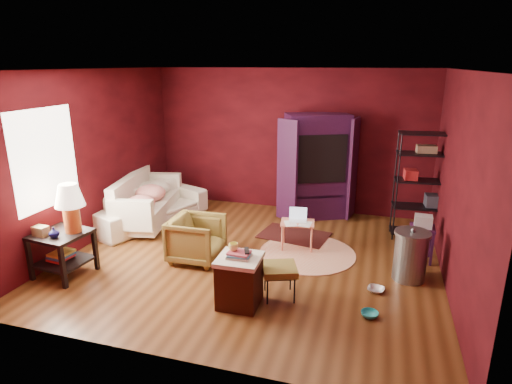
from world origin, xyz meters
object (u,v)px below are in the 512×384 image
at_px(armchair, 197,237).
at_px(tv_armoire, 317,165).
at_px(side_table, 66,221).
at_px(laptop_desk, 298,225).
at_px(wire_shelving, 423,182).
at_px(hamper, 239,280).
at_px(sofa, 148,200).

distance_m(armchair, tv_armoire, 2.91).
distance_m(side_table, laptop_desk, 3.43).
bearing_deg(armchair, wire_shelving, -61.19).
bearing_deg(armchair, side_table, 119.96).
relative_size(laptop_desk, wire_shelving, 0.36).
distance_m(hamper, wire_shelving, 3.73).
height_order(hamper, wire_shelving, wire_shelving).
height_order(side_table, tv_armoire, tv_armoire).
bearing_deg(armchair, laptop_desk, -59.21).
xyz_separation_m(sofa, tv_armoire, (2.94, 1.23, 0.59)).
bearing_deg(sofa, side_table, -159.36).
height_order(sofa, side_table, side_table).
distance_m(hamper, tv_armoire, 3.55).
xyz_separation_m(armchair, side_table, (-1.53, -0.92, 0.42)).
distance_m(armchair, hamper, 1.43).
distance_m(sofa, wire_shelving, 4.88).
bearing_deg(side_table, armchair, 31.05).
bearing_deg(hamper, sofa, 138.82).
xyz_separation_m(sofa, laptop_desk, (2.90, -0.37, -0.04)).
relative_size(armchair, side_table, 0.57).
relative_size(sofa, tv_armoire, 1.14).
bearing_deg(sofa, tv_armoire, -46.54).
relative_size(side_table, tv_armoire, 0.67).
relative_size(hamper, laptop_desk, 1.12).
height_order(sofa, hamper, sofa).
relative_size(sofa, armchair, 3.02).
bearing_deg(hamper, wire_shelving, 52.03).
relative_size(side_table, wire_shelving, 0.73).
height_order(sofa, wire_shelving, wire_shelving).
bearing_deg(tv_armoire, hamper, -121.09).
xyz_separation_m(sofa, side_table, (-0.00, -2.14, 0.35)).
relative_size(sofa, hamper, 3.10).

